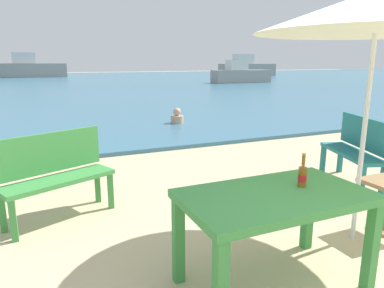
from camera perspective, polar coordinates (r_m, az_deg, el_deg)
name	(u,v)px	position (r m, az deg, el deg)	size (l,w,h in m)	color
sea_water	(63,82)	(31.43, -20.08, 9.33)	(120.00, 50.00, 0.08)	#386B84
picnic_table_green	(275,207)	(2.73, 13.26, -9.82)	(1.40, 0.80, 0.76)	#3D8C42
beer_bottle_amber	(302,175)	(2.85, 17.37, -4.78)	(0.07, 0.07, 0.26)	brown
patio_umbrella	(378,11)	(3.58, 27.74, 18.40)	(2.10, 2.10, 2.30)	silver
bench_teal_center	(357,147)	(5.44, 25.03, -0.40)	(0.73, 1.25, 0.95)	#237275
bench_green_left	(55,171)	(4.13, -21.20, -4.06)	(1.25, 0.80, 0.95)	#3D8C42
swimmer_person	(177,117)	(9.56, -2.42, 4.34)	(0.34, 0.34, 0.41)	tan
boat_ferry	(241,75)	(28.50, 7.83, 11.02)	(4.79, 1.31, 1.74)	gray
boat_sailboat	(30,68)	(41.98, -24.60, 11.02)	(6.99, 1.91, 2.54)	gray
boat_barge	(247,68)	(42.37, 8.80, 11.99)	(6.72, 1.83, 2.44)	gray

